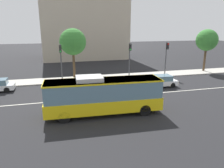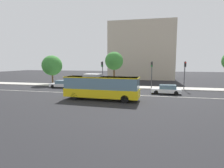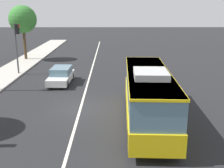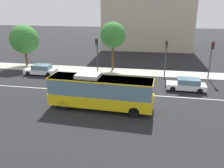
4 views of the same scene
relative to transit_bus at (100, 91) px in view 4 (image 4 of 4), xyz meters
The scene contains 12 objects.
ground_plane 5.24m from the transit_bus, 61.03° to the left, with size 160.00×160.00×0.00m, color black.
sidewalk_kerb 13.35m from the transit_bus, 79.63° to the left, with size 80.00×3.43×0.14m, color #B2ADA3.
lane_centre_line 5.24m from the transit_bus, 61.03° to the left, with size 76.00×0.16×0.01m, color silver.
transit_bus is the anchor object (origin of this frame).
sedan_white 11.16m from the transit_bus, 37.36° to the left, with size 4.55×1.94×1.46m.
sedan_white_ahead 14.73m from the transit_bus, 138.75° to the left, with size 4.55×1.94×1.46m.
traffic_light_near_corner 12.24m from the transit_bus, 105.23° to the left, with size 0.33×0.62×5.20m.
traffic_light_mid_block 16.97m from the transit_bus, 43.49° to the left, with size 0.33×0.62×5.20m.
traffic_light_far_corner 13.42m from the transit_bus, 61.09° to the left, with size 0.34×0.62×5.20m.
street_tree_kerbside_left 14.71m from the transit_bus, 95.36° to the left, with size 3.81×3.81×7.24m.
street_tree_kerbside_centre 21.26m from the transit_bus, 138.19° to the left, with size 4.53×4.53×6.60m.
office_block_background 36.54m from the transit_bus, 85.27° to the left, with size 19.59×13.64×17.00m.
Camera 4 is at (2.42, -24.45, 9.67)m, focal length 37.21 mm.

